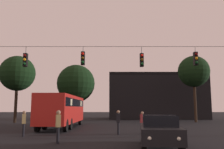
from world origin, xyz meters
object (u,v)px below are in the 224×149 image
at_px(tree_behind_building, 194,72).
at_px(tree_right_far, 18,74).
at_px(city_bus, 63,108).
at_px(pedestrian_crossing_left, 119,121).
at_px(pedestrian_crossing_center, 143,121).
at_px(pedestrian_near_bus, 24,122).
at_px(pedestrian_crossing_right, 58,125).
at_px(car_near_right, 160,130).
at_px(tree_left_silhouette, 76,84).

relative_size(tree_behind_building, tree_right_far, 1.03).
bearing_deg(tree_behind_building, city_bus, -150.54).
bearing_deg(pedestrian_crossing_left, tree_behind_building, 54.67).
height_order(pedestrian_crossing_left, pedestrian_crossing_center, pedestrian_crossing_left).
height_order(tree_behind_building, tree_right_far, tree_behind_building).
height_order(city_bus, pedestrian_crossing_left, city_bus).
distance_m(pedestrian_near_bus, tree_behind_building, 24.24).
relative_size(pedestrian_crossing_left, pedestrian_crossing_right, 0.98).
relative_size(city_bus, tree_right_far, 1.27).
distance_m(car_near_right, pedestrian_crossing_center, 5.92).
xyz_separation_m(pedestrian_near_bus, tree_right_far, (-6.54, 15.00, 5.39)).
height_order(pedestrian_near_bus, tree_behind_building, tree_behind_building).
relative_size(pedestrian_crossing_left, tree_left_silhouette, 0.20).
relative_size(pedestrian_crossing_left, pedestrian_crossing_center, 1.06).
height_order(pedestrian_crossing_right, tree_right_far, tree_right_far).
bearing_deg(tree_behind_building, tree_right_far, -177.01).
bearing_deg(pedestrian_crossing_right, pedestrian_near_bus, 132.60).
bearing_deg(city_bus, pedestrian_crossing_right, -79.94).
height_order(pedestrian_crossing_center, tree_right_far, tree_right_far).
bearing_deg(tree_right_far, tree_left_silhouette, 41.55).
xyz_separation_m(car_near_right, tree_left_silhouette, (-7.93, 25.35, 4.83)).
height_order(car_near_right, tree_left_silhouette, tree_left_silhouette).
bearing_deg(tree_behind_building, pedestrian_crossing_right, -125.73).
relative_size(city_bus, pedestrian_crossing_center, 6.84).
bearing_deg(tree_behind_building, tree_left_silhouette, 164.03).
relative_size(pedestrian_crossing_left, tree_right_far, 0.20).
relative_size(pedestrian_crossing_right, pedestrian_near_bus, 1.04).
height_order(car_near_right, pedestrian_crossing_right, pedestrian_crossing_right).
height_order(city_bus, pedestrian_near_bus, city_bus).
bearing_deg(pedestrian_near_bus, city_bus, 81.05).
xyz_separation_m(car_near_right, pedestrian_crossing_right, (-5.19, 1.05, 0.20)).
distance_m(city_bus, pedestrian_near_bus, 7.39).
bearing_deg(pedestrian_crossing_center, car_near_right, -89.04).
bearing_deg(tree_right_far, city_bus, -45.26).
height_order(pedestrian_crossing_center, tree_left_silhouette, tree_left_silhouette).
height_order(car_near_right, pedestrian_near_bus, pedestrian_near_bus).
relative_size(tree_left_silhouette, tree_behind_building, 0.96).
xyz_separation_m(pedestrian_crossing_left, tree_left_silhouette, (-6.05, 19.91, 4.66)).
bearing_deg(pedestrian_crossing_left, pedestrian_crossing_center, 15.23).
distance_m(city_bus, tree_behind_building, 18.90).
bearing_deg(city_bus, tree_right_far, 134.74).
distance_m(pedestrian_crossing_left, tree_right_far, 19.67).
bearing_deg(pedestrian_crossing_left, city_bus, 130.18).
bearing_deg(tree_left_silhouette, pedestrian_near_bus, -90.73).
distance_m(pedestrian_crossing_left, pedestrian_crossing_right, 5.50).
distance_m(tree_behind_building, tree_right_far, 23.61).
xyz_separation_m(city_bus, tree_left_silhouette, (-0.87, 13.78, 3.77)).
distance_m(pedestrian_crossing_center, tree_left_silhouette, 21.47).
distance_m(pedestrian_crossing_left, tree_left_silhouette, 21.33).
bearing_deg(tree_behind_building, pedestrian_near_bus, -136.39).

